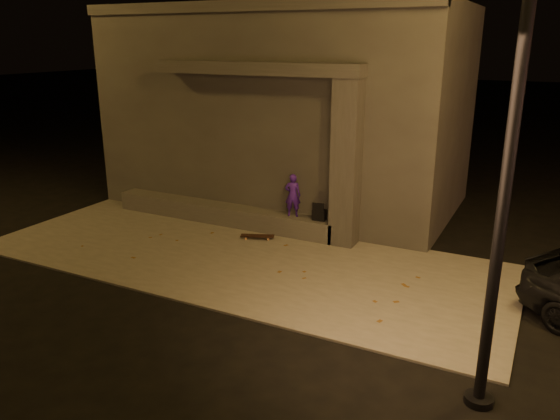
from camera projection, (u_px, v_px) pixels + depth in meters
The scene contains 10 objects.
ground at pixel (180, 296), 9.74m from camera, with size 120.00×120.00×0.00m, color black.
sidewalk at pixel (238, 257), 11.44m from camera, with size 11.00×4.40×0.04m, color #68645C.
building at pixel (289, 107), 14.92m from camera, with size 9.00×5.10×5.22m.
ledge at pixel (222, 214), 13.50m from camera, with size 6.00×0.55×0.45m, color #4D4A45.
column at pixel (346, 164), 11.65m from camera, with size 0.55×0.55×3.60m, color #3C3936.
canopy at pixel (257, 68), 12.06m from camera, with size 5.00×0.70×0.28m, color #3C3936.
skateboarder at pixel (293, 195), 12.45m from camera, with size 0.36×0.24×0.99m, color #3D1796.
backpack at pixel (319, 214), 12.27m from camera, with size 0.31×0.21×0.42m.
skateboard at pixel (257, 236), 12.41m from camera, with size 0.78×0.47×0.08m.
street_lamp_0 at pixel (523, 53), 5.61m from camera, with size 0.36×0.36×7.52m.
Camera 1 is at (5.60, -7.07, 4.38)m, focal length 35.00 mm.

